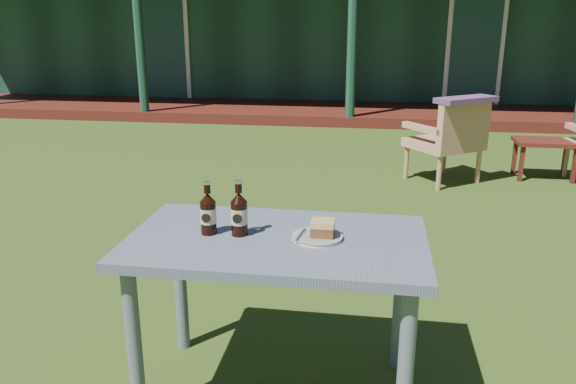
% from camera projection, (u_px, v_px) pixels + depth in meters
% --- Properties ---
extents(ground, '(80.00, 80.00, 0.00)m').
position_uv_depth(ground, '(316.00, 249.00, 3.98)').
color(ground, '#334916').
extents(pavilion, '(15.80, 8.30, 3.45)m').
position_uv_depth(pavilion, '(362.00, 17.00, 12.37)').
color(pavilion, '#163B2B').
rests_on(pavilion, ground).
extents(cafe_table, '(1.20, 0.70, 0.72)m').
position_uv_depth(cafe_table, '(277.00, 261.00, 2.29)').
color(cafe_table, '#545C6A').
rests_on(cafe_table, ground).
extents(plate, '(0.20, 0.20, 0.01)m').
position_uv_depth(plate, '(317.00, 237.00, 2.24)').
color(plate, silver).
rests_on(plate, cafe_table).
extents(cake_slice, '(0.09, 0.09, 0.06)m').
position_uv_depth(cake_slice, '(323.00, 228.00, 2.23)').
color(cake_slice, '#55331B').
rests_on(cake_slice, plate).
extents(fork, '(0.03, 0.14, 0.00)m').
position_uv_depth(fork, '(301.00, 235.00, 2.24)').
color(fork, silver).
rests_on(fork, plate).
extents(cola_bottle_near, '(0.07, 0.07, 0.23)m').
position_uv_depth(cola_bottle_near, '(239.00, 213.00, 2.26)').
color(cola_bottle_near, black).
rests_on(cola_bottle_near, cafe_table).
extents(cola_bottle_far, '(0.07, 0.07, 0.22)m').
position_uv_depth(cola_bottle_far, '(208.00, 213.00, 2.27)').
color(cola_bottle_far, black).
rests_on(cola_bottle_far, cafe_table).
extents(bottle_cap, '(0.03, 0.03, 0.01)m').
position_uv_depth(bottle_cap, '(257.00, 229.00, 2.33)').
color(bottle_cap, silver).
rests_on(bottle_cap, cafe_table).
extents(armchair_left, '(0.83, 0.82, 0.82)m').
position_uv_depth(armchair_left, '(450.00, 137.00, 5.47)').
color(armchair_left, tan).
rests_on(armchair_left, ground).
extents(floral_throw, '(0.63, 0.55, 0.05)m').
position_uv_depth(floral_throw, '(466.00, 100.00, 5.22)').
color(floral_throw, '#5A375B').
rests_on(floral_throw, armchair_left).
extents(side_table, '(0.60, 0.40, 0.40)m').
position_uv_depth(side_table, '(546.00, 146.00, 5.66)').
color(side_table, '#491911').
rests_on(side_table, ground).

